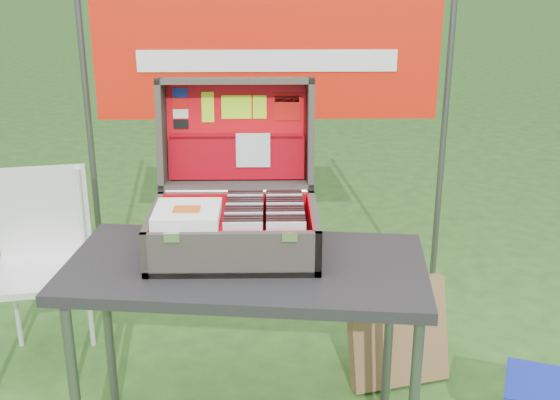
{
  "coord_description": "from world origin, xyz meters",
  "views": [
    {
      "loc": [
        0.0,
        -2.17,
        1.79
      ],
      "look_at": [
        0.04,
        0.1,
        0.97
      ],
      "focal_mm": 45.0,
      "sensor_mm": 36.0,
      "label": 1
    }
  ],
  "objects_px": {
    "table": "(248,359)",
    "suitcase": "(234,172)",
    "chair": "(36,277)",
    "cardboard_box": "(398,333)"
  },
  "relations": [
    {
      "from": "chair",
      "to": "cardboard_box",
      "type": "distance_m",
      "value": 1.59
    },
    {
      "from": "suitcase",
      "to": "table",
      "type": "bearing_deg",
      "value": -73.81
    },
    {
      "from": "chair",
      "to": "cardboard_box",
      "type": "relative_size",
      "value": 1.93
    },
    {
      "from": "table",
      "to": "chair",
      "type": "height_order",
      "value": "chair"
    },
    {
      "from": "chair",
      "to": "cardboard_box",
      "type": "bearing_deg",
      "value": -15.2
    },
    {
      "from": "chair",
      "to": "table",
      "type": "bearing_deg",
      "value": -41.97
    },
    {
      "from": "suitcase",
      "to": "chair",
      "type": "bearing_deg",
      "value": 154.3
    },
    {
      "from": "suitcase",
      "to": "cardboard_box",
      "type": "bearing_deg",
      "value": 23.88
    },
    {
      "from": "table",
      "to": "suitcase",
      "type": "distance_m",
      "value": 0.68
    },
    {
      "from": "table",
      "to": "cardboard_box",
      "type": "xyz_separation_m",
      "value": [
        0.63,
        0.44,
        -0.16
      ]
    }
  ]
}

